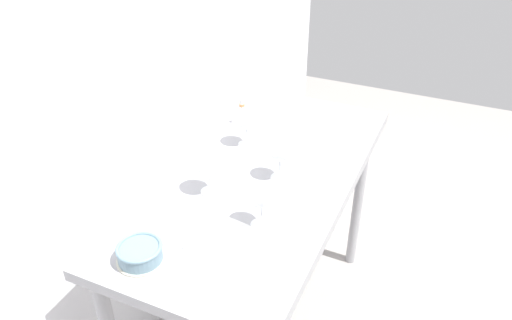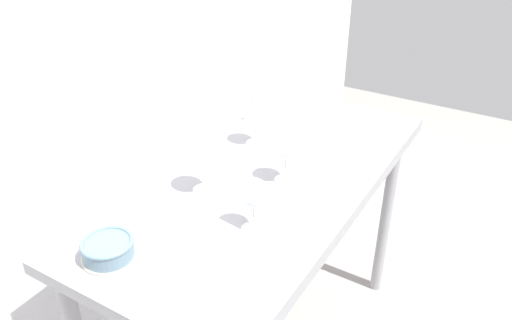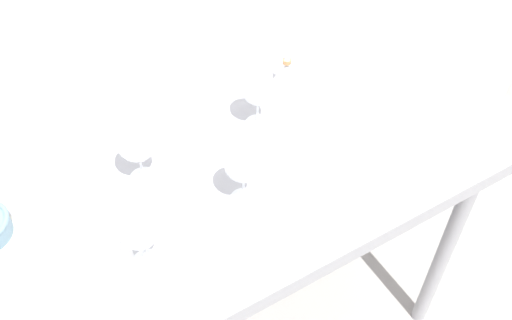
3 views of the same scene
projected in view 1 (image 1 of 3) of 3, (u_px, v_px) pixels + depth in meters
The scene contains 10 objects.
back_wall at pixel (140, 52), 1.82m from camera, with size 3.80×0.04×2.60m, color silver.
steel_counter at pixel (262, 196), 1.92m from camera, with size 1.40×0.65×0.90m.
wine_glass_far_left at pixel (209, 163), 1.70m from camera, with size 0.10×0.10×0.17m.
wine_glass_near_left at pixel (261, 196), 1.55m from camera, with size 0.09×0.09×0.17m.
wine_glass_near_center at pixel (280, 151), 1.77m from camera, with size 0.09×0.09×0.17m.
wine_glass_far_right at pixel (246, 119), 1.98m from camera, with size 0.09×0.09×0.17m.
tasting_sheet_upper at pixel (302, 143), 2.06m from camera, with size 0.20×0.22×0.00m, color white.
tasting_sheet_lower at pixel (206, 232), 1.58m from camera, with size 0.20×0.27×0.00m, color white.
tasting_bowl at pixel (140, 253), 1.46m from camera, with size 0.14×0.14×0.06m.
decanter_funnel at pixel (242, 115), 2.17m from camera, with size 0.10×0.10×0.14m.
Camera 1 is at (-1.42, -0.62, 1.94)m, focal length 34.88 mm.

